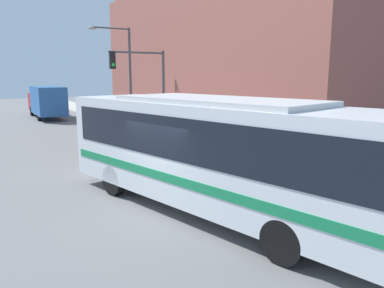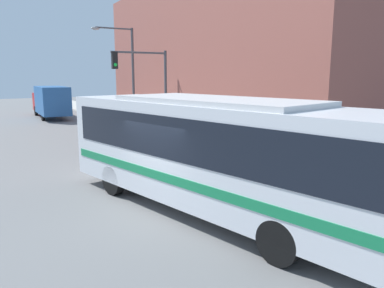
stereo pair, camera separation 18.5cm
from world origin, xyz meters
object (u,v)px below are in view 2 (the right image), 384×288
object	(u,v)px
parking_meter	(170,125)
street_lamp	(127,68)
fire_hydrant	(251,158)
traffic_light_pole	(147,78)
delivery_truck	(51,101)
city_bus	(213,148)

from	to	relation	value
parking_meter	street_lamp	size ratio (longest dim) A/B	0.19
fire_hydrant	parking_meter	bearing A→B (deg)	90.00
parking_meter	street_lamp	bearing A→B (deg)	91.44
parking_meter	traffic_light_pole	bearing A→B (deg)	138.46
fire_hydrant	delivery_truck	bearing A→B (deg)	99.37
fire_hydrant	street_lamp	distance (m)	14.46
traffic_light_pole	street_lamp	bearing A→B (deg)	81.57
delivery_truck	traffic_light_pole	distance (m)	16.07
delivery_truck	street_lamp	size ratio (longest dim) A/B	1.17
traffic_light_pole	fire_hydrant	bearing A→B (deg)	-83.12
city_bus	fire_hydrant	bearing A→B (deg)	26.05
city_bus	traffic_light_pole	size ratio (longest dim) A/B	2.17
city_bus	parking_meter	xyz separation A→B (m)	(3.83, 10.67, -0.81)
fire_hydrant	street_lamp	xyz separation A→B (m)	(-0.16, 13.96, 3.77)
city_bus	fire_hydrant	size ratio (longest dim) A/B	14.06
city_bus	delivery_truck	xyz separation A→B (m)	(-0.12, 27.22, -0.28)
parking_meter	street_lamp	xyz separation A→B (m)	(-0.16, 6.54, 3.26)
city_bus	street_lamp	world-z (taller)	street_lamp
delivery_truck	traffic_light_pole	world-z (taller)	traffic_light_pole
street_lamp	parking_meter	bearing A→B (deg)	-88.56
fire_hydrant	traffic_light_pole	world-z (taller)	traffic_light_pole
street_lamp	city_bus	bearing A→B (deg)	-102.04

